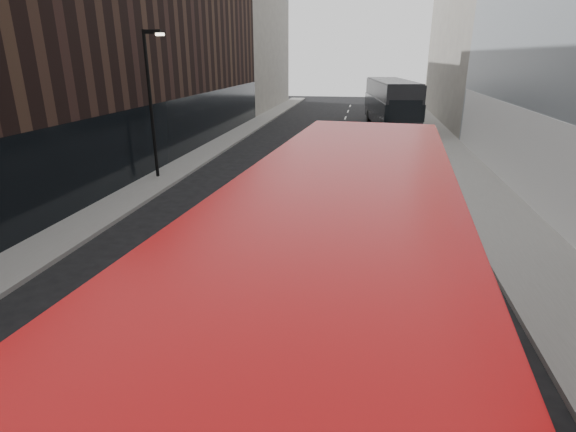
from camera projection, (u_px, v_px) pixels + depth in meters
The scene contains 11 objects.
sidewalk_right at pixel (454, 160), 27.11m from camera, with size 3.00×80.00×0.15m, color slate.
sidewalk_left at pixel (209, 151), 29.59m from camera, with size 2.00×80.00×0.15m, color slate.
building_victorian at pixel (475, 13), 40.90m from camera, with size 6.50×24.00×21.00m.
building_left_mid at pixel (180, 41), 32.47m from camera, with size 5.00×24.00×14.00m, color black.
building_left_far at pixel (254, 51), 53.05m from camera, with size 5.00×20.00×13.00m, color slate.
street_lamp at pixel (151, 95), 21.75m from camera, with size 1.06×0.22×7.00m.
red_bus at pixel (330, 363), 5.27m from camera, with size 3.59×11.67×4.65m.
grey_bus at pixel (391, 103), 38.86m from camera, with size 4.49×12.84×4.07m.
car_a at pixel (410, 199), 17.76m from camera, with size 1.50×3.73×1.27m, color black.
car_b at pixel (408, 167), 22.81m from camera, with size 1.39×4.00×1.32m, color gray.
car_c at pixel (400, 147), 27.43m from camera, with size 2.00×4.92×1.43m, color black.
Camera 1 is at (2.13, -3.00, 5.98)m, focal length 28.00 mm.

